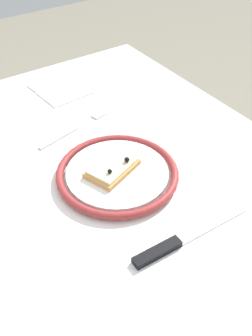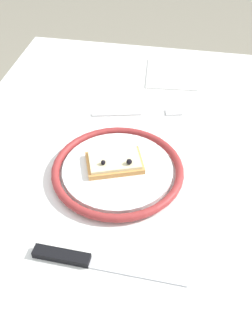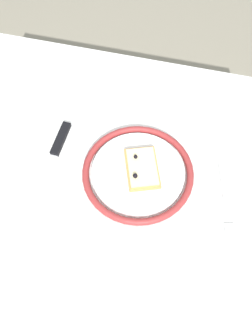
{
  "view_description": "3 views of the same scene",
  "coord_description": "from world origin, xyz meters",
  "views": [
    {
      "loc": [
        0.44,
        -0.33,
        1.26
      ],
      "look_at": [
        -0.03,
        -0.01,
        0.76
      ],
      "focal_mm": 41.8,
      "sensor_mm": 36.0,
      "label": 1
    },
    {
      "loc": [
        0.46,
        0.1,
        1.25
      ],
      "look_at": [
        -0.04,
        0.0,
        0.75
      ],
      "focal_mm": 41.69,
      "sensor_mm": 36.0,
      "label": 2
    },
    {
      "loc": [
        -0.11,
        0.37,
        1.46
      ],
      "look_at": [
        -0.02,
        -0.02,
        0.74
      ],
      "focal_mm": 39.67,
      "sensor_mm": 36.0,
      "label": 3
    }
  ],
  "objects": [
    {
      "name": "plate",
      "position": [
        -0.05,
        -0.01,
        0.74
      ],
      "size": [
        0.25,
        0.25,
        0.02
      ],
      "color": "white",
      "rests_on": "dining_table"
    },
    {
      "name": "ground_plane",
      "position": [
        0.0,
        0.0,
        0.0
      ],
      "size": [
        6.0,
        6.0,
        0.0
      ],
      "primitive_type": "plane",
      "color": "gray"
    },
    {
      "name": "knife",
      "position": [
        0.15,
        -0.03,
        0.73
      ],
      "size": [
        0.03,
        0.24,
        0.01
      ],
      "color": "silver",
      "rests_on": "dining_table"
    },
    {
      "name": "fork",
      "position": [
        -0.25,
        -0.01,
        0.73
      ],
      "size": [
        0.06,
        0.2,
        0.0
      ],
      "color": "silver",
      "rests_on": "dining_table"
    },
    {
      "name": "pizza_slice_near",
      "position": [
        -0.06,
        -0.02,
        0.75
      ],
      "size": [
        0.1,
        0.12,
        0.03
      ],
      "color": "#D0904C",
      "rests_on": "plate"
    },
    {
      "name": "dining_table",
      "position": [
        0.0,
        0.0,
        0.64
      ],
      "size": [
        1.14,
        0.73,
        0.73
      ],
      "color": "white",
      "rests_on": "ground_plane"
    }
  ]
}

